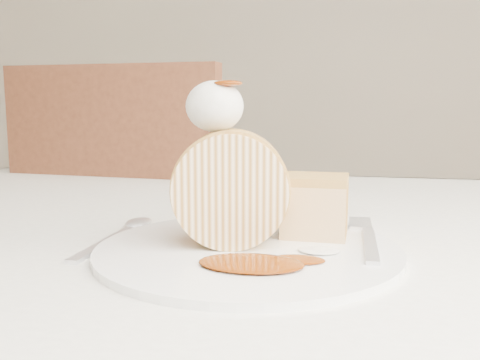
# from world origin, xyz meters

# --- Properties ---
(table) EXTENTS (1.40, 0.90, 0.75)m
(table) POSITION_xyz_m (0.00, 0.20, 0.66)
(table) COLOR white
(table) RESTS_ON ground
(chair_far) EXTENTS (0.49, 0.49, 0.97)m
(chair_far) POSITION_xyz_m (-0.40, 0.67, 0.56)
(chair_far) COLOR brown
(chair_far) RESTS_ON ground
(plate) EXTENTS (0.31, 0.31, 0.01)m
(plate) POSITION_xyz_m (-0.03, 0.05, 0.75)
(plate) COLOR white
(plate) RESTS_ON table
(roulade_slice) EXTENTS (0.12, 0.08, 0.11)m
(roulade_slice) POSITION_xyz_m (-0.05, 0.06, 0.81)
(roulade_slice) COLOR beige
(roulade_slice) RESTS_ON plate
(cake_chunk) EXTENTS (0.07, 0.06, 0.06)m
(cake_chunk) POSITION_xyz_m (0.03, 0.11, 0.79)
(cake_chunk) COLOR tan
(cake_chunk) RESTS_ON plate
(whipped_cream) EXTENTS (0.06, 0.06, 0.05)m
(whipped_cream) POSITION_xyz_m (-0.07, 0.07, 0.89)
(whipped_cream) COLOR white
(whipped_cream) RESTS_ON roulade_slice
(caramel_drizzle) EXTENTS (0.03, 0.02, 0.01)m
(caramel_drizzle) POSITION_xyz_m (-0.05, 0.06, 0.92)
(caramel_drizzle) COLOR #642404
(caramel_drizzle) RESTS_ON whipped_cream
(caramel_pool) EXTENTS (0.10, 0.06, 0.00)m
(caramel_pool) POSITION_xyz_m (-0.02, -0.01, 0.76)
(caramel_pool) COLOR #642404
(caramel_pool) RESTS_ON plate
(fork) EXTENTS (0.02, 0.18, 0.00)m
(fork) POSITION_xyz_m (0.09, 0.08, 0.76)
(fork) COLOR silver
(fork) RESTS_ON plate
(spoon) EXTENTS (0.03, 0.17, 0.00)m
(spoon) POSITION_xyz_m (-0.18, 0.06, 0.75)
(spoon) COLOR silver
(spoon) RESTS_ON table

